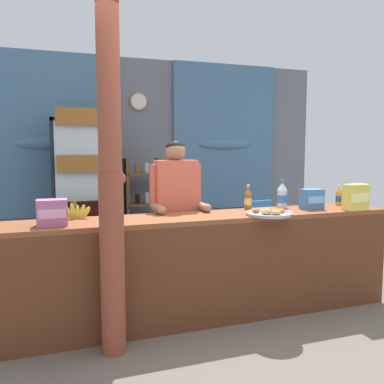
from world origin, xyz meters
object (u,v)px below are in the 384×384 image
object	(u,v)px
soda_bottle_water	(282,195)
banana_bunch	(75,212)
shopkeeper	(176,203)
snack_box_biscuit	(312,199)
snack_box_wafer	(52,213)
drink_fridge	(83,183)
plastic_lawn_chair	(251,228)
soda_bottle_iced_tea	(248,199)
pastry_tray	(269,213)
timber_post	(111,180)
bottle_shelf_rack	(143,207)
stall_counter	(211,257)
snack_box_instant_noodle	(356,197)
soda_bottle_orange_soda	(339,196)

from	to	relation	value
soda_bottle_water	banana_bunch	bearing A→B (deg)	-179.78
shopkeeper	banana_bunch	size ratio (longest dim) A/B	5.83
snack_box_biscuit	banana_bunch	size ratio (longest dim) A/B	0.72
soda_bottle_water	snack_box_wafer	world-z (taller)	soda_bottle_water
drink_fridge	plastic_lawn_chair	size ratio (longest dim) A/B	2.30
snack_box_wafer	banana_bunch	bearing A→B (deg)	54.28
plastic_lawn_chair	soda_bottle_iced_tea	distance (m)	1.41
drink_fridge	pastry_tray	distance (m)	2.52
timber_post	plastic_lawn_chair	bearing A→B (deg)	40.21
timber_post	pastry_tray	bearing A→B (deg)	7.43
shopkeeper	snack_box_biscuit	distance (m)	1.32
bottle_shelf_rack	plastic_lawn_chair	distance (m)	1.49
pastry_tray	plastic_lawn_chair	bearing A→B (deg)	67.71
stall_counter	shopkeeper	xyz separation A→B (m)	(-0.16, 0.51, 0.42)
timber_post	snack_box_wafer	distance (m)	0.57
timber_post	bottle_shelf_rack	world-z (taller)	timber_post
plastic_lawn_chair	snack_box_biscuit	size ratio (longest dim) A/B	4.39
snack_box_instant_noodle	pastry_tray	bearing A→B (deg)	-179.79
timber_post	banana_bunch	xyz separation A→B (m)	(-0.22, 0.56, -0.30)
timber_post	soda_bottle_orange_soda	distance (m)	2.49
snack_box_biscuit	snack_box_wafer	bearing A→B (deg)	-178.25
timber_post	banana_bunch	world-z (taller)	timber_post
shopkeeper	soda_bottle_water	xyz separation A→B (m)	(1.04, -0.22, 0.05)
timber_post	soda_bottle_water	bearing A→B (deg)	17.83
plastic_lawn_chair	shopkeeper	size ratio (longest dim) A/B	0.54
snack_box_wafer	shopkeeper	bearing A→B (deg)	22.77
snack_box_instant_noodle	banana_bunch	xyz separation A→B (m)	(-2.56, 0.37, -0.06)
timber_post	drink_fridge	distance (m)	2.27
timber_post	snack_box_biscuit	world-z (taller)	timber_post
shopkeeper	soda_bottle_orange_soda	bearing A→B (deg)	-8.54
snack_box_instant_noodle	stall_counter	bearing A→B (deg)	176.70
plastic_lawn_chair	soda_bottle_water	xyz separation A→B (m)	(-0.26, -1.15, 0.56)
soda_bottle_orange_soda	shopkeeper	bearing A→B (deg)	171.46
snack_box_biscuit	snack_box_wafer	world-z (taller)	snack_box_wafer
soda_bottle_iced_tea	banana_bunch	xyz separation A→B (m)	(-1.62, -0.01, -0.04)
bottle_shelf_rack	pastry_tray	world-z (taller)	bottle_shelf_rack
timber_post	bottle_shelf_rack	size ratio (longest dim) A/B	1.95
stall_counter	soda_bottle_iced_tea	distance (m)	0.75
soda_bottle_orange_soda	snack_box_instant_noodle	bearing A→B (deg)	-103.67
bottle_shelf_rack	shopkeeper	xyz separation A→B (m)	(-0.04, -1.69, 0.28)
shopkeeper	timber_post	bearing A→B (deg)	-132.90
timber_post	plastic_lawn_chair	size ratio (longest dim) A/B	3.14
drink_fridge	soda_bottle_orange_soda	size ratio (longest dim) A/B	9.35
soda_bottle_iced_tea	banana_bunch	bearing A→B (deg)	-179.48
timber_post	soda_bottle_orange_soda	size ratio (longest dim) A/B	12.72
shopkeeper	pastry_tray	xyz separation A→B (m)	(0.67, -0.60, -0.05)
drink_fridge	snack_box_instant_noodle	size ratio (longest dim) A/B	8.00
soda_bottle_iced_tea	snack_box_wafer	xyz separation A→B (m)	(-1.80, -0.27, -0.00)
plastic_lawn_chair	pastry_tray	world-z (taller)	pastry_tray
stall_counter	timber_post	xyz separation A→B (m)	(-0.89, -0.27, 0.72)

